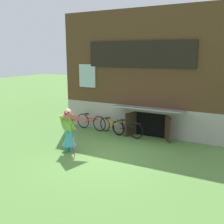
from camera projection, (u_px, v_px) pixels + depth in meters
ground_plane at (105, 156)px, 9.53m from camera, size 60.00×60.00×0.00m
log_house at (159, 70)px, 13.90m from camera, size 7.79×6.63×5.48m
person at (69, 134)px, 9.86m from camera, size 0.61×0.52×1.63m
kite at (69, 124)px, 9.08m from camera, size 0.96×1.02×1.46m
bicycle_black at (127, 129)px, 11.67m from camera, size 1.63×0.32×0.75m
bicycle_yellow at (111, 126)px, 12.18m from camera, size 1.49×0.54×0.71m
bicycle_red at (91, 122)px, 12.77m from camera, size 1.71×0.21×0.78m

